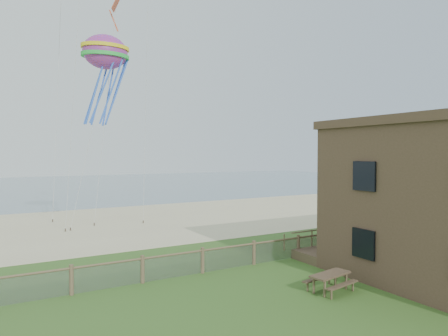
{
  "coord_description": "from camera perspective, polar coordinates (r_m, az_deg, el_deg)",
  "views": [
    {
      "loc": [
        -8.65,
        -11.08,
        5.77
      ],
      "look_at": [
        2.36,
        8.0,
        5.0
      ],
      "focal_mm": 32.0,
      "sensor_mm": 36.0,
      "label": 1
    }
  ],
  "objects": [
    {
      "name": "ground",
      "position": [
        15.19,
        7.89,
        -20.33
      ],
      "size": [
        160.0,
        160.0,
        0.0
      ],
      "primitive_type": "plane",
      "color": "#376322",
      "rests_on": "ground"
    },
    {
      "name": "sand_beach",
      "position": [
        34.67,
        -15.24,
        -7.63
      ],
      "size": [
        72.0,
        20.0,
        0.02
      ],
      "primitive_type": "cube",
      "color": "#C7B990",
      "rests_on": "ground"
    },
    {
      "name": "ocean",
      "position": [
        77.77,
        -23.53,
        -2.42
      ],
      "size": [
        160.0,
        68.0,
        0.02
      ],
      "primitive_type": "cube",
      "color": "slate",
      "rests_on": "ground"
    },
    {
      "name": "chainlink_fence",
      "position": [
        19.84,
        -3.09,
        -13.24
      ],
      "size": [
        36.2,
        0.2,
        1.25
      ],
      "primitive_type": null,
      "color": "brown",
      "rests_on": "ground"
    },
    {
      "name": "motel_deck",
      "position": [
        27.52,
        23.27,
        -9.72
      ],
      "size": [
        15.0,
        2.0,
        0.5
      ],
      "primitive_type": "cube",
      "color": "brown",
      "rests_on": "ground"
    },
    {
      "name": "picnic_table",
      "position": [
        17.97,
        14.93,
        -15.42
      ],
      "size": [
        2.15,
        1.76,
        0.82
      ],
      "primitive_type": null,
      "rotation": [
        0.0,
        0.0,
        0.17
      ],
      "color": "brown",
      "rests_on": "ground"
    },
    {
      "name": "octopus_kite",
      "position": [
        29.87,
        -16.56,
        12.32
      ],
      "size": [
        3.93,
        3.34,
        6.85
      ],
      "primitive_type": null,
      "rotation": [
        0.0,
        0.0,
        0.35
      ],
      "color": "red"
    },
    {
      "name": "kite_red",
      "position": [
        31.5,
        -15.21,
        20.68
      ],
      "size": [
        1.87,
        1.61,
        2.31
      ],
      "primitive_type": null,
      "rotation": [
        0.44,
        0.0,
        1.14
      ],
      "color": "#C74823"
    }
  ]
}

